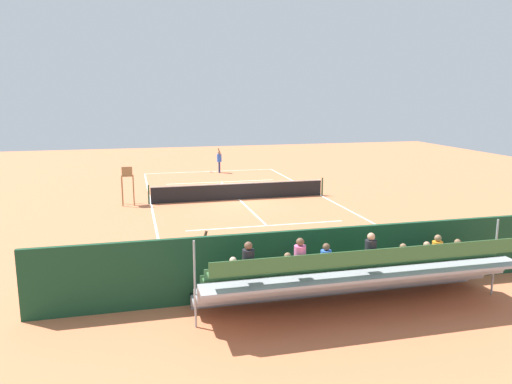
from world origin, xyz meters
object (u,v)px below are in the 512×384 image
(line_judge, at_px, (205,262))
(umpire_chair, at_px, (127,181))
(tennis_racket, at_px, (214,172))
(bleacher_stand, at_px, (353,275))
(tennis_ball_near, at_px, (216,174))
(tennis_player, at_px, (219,160))
(tennis_net, at_px, (239,191))
(equipment_bag, at_px, (372,273))
(courtside_bench, at_px, (420,257))

(line_judge, bearing_deg, umpire_chair, -80.33)
(tennis_racket, distance_m, line_judge, 24.40)
(umpire_chair, distance_m, line_judge, 13.59)
(bleacher_stand, bearing_deg, tennis_ball_near, -90.53)
(tennis_player, bearing_deg, tennis_net, 86.43)
(tennis_ball_near, bearing_deg, tennis_net, 88.67)
(equipment_bag, relative_size, tennis_ball_near, 13.64)
(courtside_bench, distance_m, tennis_player, 23.66)
(umpire_chair, bearing_deg, tennis_net, 179.34)
(umpire_chair, bearing_deg, tennis_ball_near, -124.20)
(tennis_net, distance_m, line_judge, 13.90)
(equipment_bag, height_order, line_judge, line_judge)
(courtside_bench, bearing_deg, tennis_ball_near, -82.03)
(equipment_bag, distance_m, line_judge, 5.57)
(equipment_bag, bearing_deg, tennis_ball_near, -86.58)
(tennis_player, bearing_deg, equipment_bag, 92.31)
(courtside_bench, height_order, tennis_player, tennis_player)
(courtside_bench, distance_m, equipment_bag, 1.87)
(bleacher_stand, relative_size, equipment_bag, 10.07)
(umpire_chair, bearing_deg, tennis_racket, -121.33)
(tennis_net, distance_m, courtside_bench, 13.70)
(tennis_ball_near, bearing_deg, courtside_bench, 97.97)
(tennis_racket, relative_size, tennis_ball_near, 8.27)
(bleacher_stand, height_order, umpire_chair, bleacher_stand)
(tennis_racket, bearing_deg, courtside_bench, 97.49)
(bleacher_stand, bearing_deg, tennis_player, -91.45)
(tennis_ball_near, relative_size, line_judge, 0.03)
(bleacher_stand, xyz_separation_m, line_judge, (3.91, -2.01, 0.06))
(tennis_net, distance_m, bleacher_stand, 15.35)
(bleacher_stand, height_order, tennis_player, bleacher_stand)
(bleacher_stand, relative_size, line_judge, 4.70)
(equipment_bag, distance_m, tennis_player, 23.65)
(bleacher_stand, distance_m, line_judge, 4.40)
(bleacher_stand, bearing_deg, tennis_net, -90.04)
(tennis_racket, relative_size, line_judge, 0.28)
(tennis_player, distance_m, tennis_ball_near, 1.28)
(tennis_player, bearing_deg, tennis_ball_near, 59.18)
(courtside_bench, distance_m, tennis_ball_near, 23.02)
(courtside_bench, relative_size, tennis_ball_near, 27.27)
(tennis_player, relative_size, line_judge, 1.00)
(bleacher_stand, height_order, equipment_bag, bleacher_stand)
(tennis_net, relative_size, tennis_racket, 18.87)
(courtside_bench, height_order, tennis_ball_near, courtside_bench)
(equipment_bag, height_order, tennis_player, tennis_player)
(tennis_net, distance_m, equipment_bag, 13.50)
(courtside_bench, bearing_deg, equipment_bag, 4.03)
(courtside_bench, height_order, equipment_bag, courtside_bench)
(tennis_net, relative_size, bleacher_stand, 1.14)
(tennis_net, height_order, umpire_chair, umpire_chair)
(courtside_bench, bearing_deg, line_judge, 0.43)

